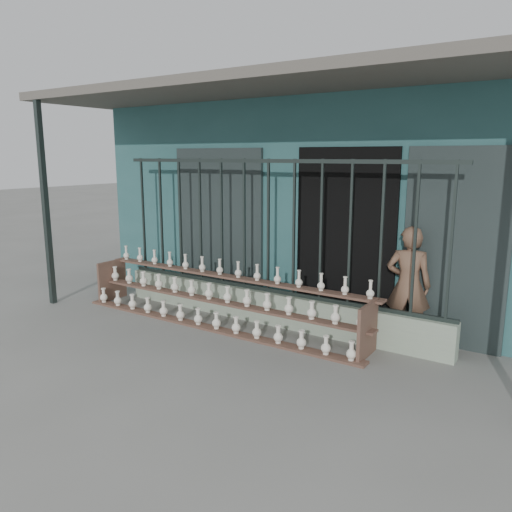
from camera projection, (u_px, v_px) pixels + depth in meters
The scene contains 6 objects.
ground at pixel (210, 353), 5.89m from camera, with size 60.00×60.00×0.00m, color slate.
workshop_building at pixel (354, 193), 9.04m from camera, with size 7.40×6.60×3.21m.
parapet_wall at pixel (268, 307), 6.91m from camera, with size 5.00×0.20×0.45m, color #9BAD95.
security_fence at pixel (268, 227), 6.69m from camera, with size 5.00×0.04×1.80m.
shelf_rack at pixel (218, 298), 6.84m from camera, with size 4.50×0.68×0.85m.
elderly_woman at pixel (408, 285), 6.08m from camera, with size 0.54×0.35×1.47m, color brown.
Camera 1 is at (3.50, -4.34, 2.29)m, focal length 35.00 mm.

